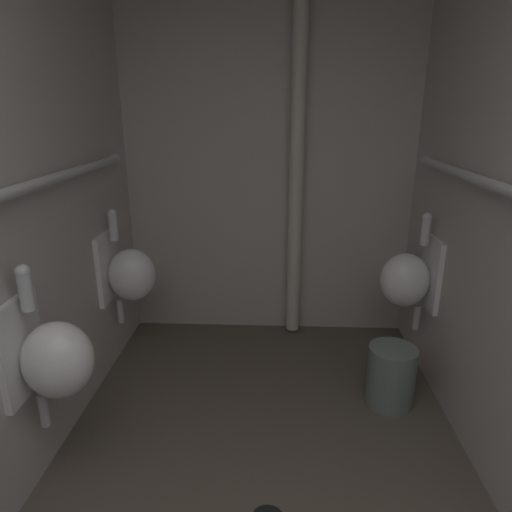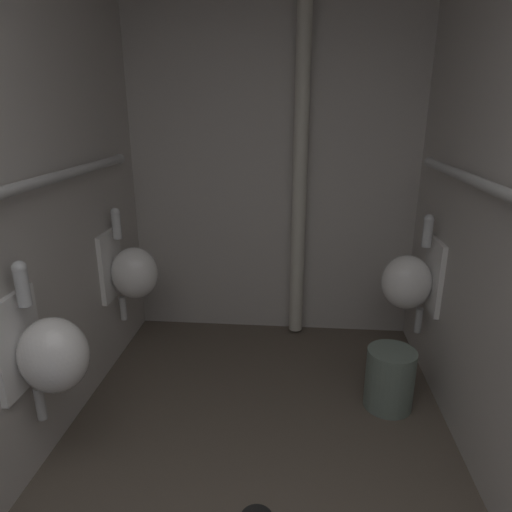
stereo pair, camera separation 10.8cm
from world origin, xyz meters
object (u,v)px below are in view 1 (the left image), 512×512
object	(u,v)px
urinal_right_mid	(408,278)
waste_bin	(391,376)
urinal_left_mid	(53,358)
urinal_left_far	(129,273)
standpipe_back_wall	(297,152)

from	to	relation	value
urinal_right_mid	waste_bin	xyz separation A→B (m)	(-0.15, -0.36, -0.46)
urinal_left_mid	urinal_left_far	bearing A→B (deg)	90.00
urinal_right_mid	urinal_left_mid	bearing A→B (deg)	-150.06
urinal_right_mid	standpipe_back_wall	distance (m)	1.11
urinal_left_mid	standpipe_back_wall	xyz separation A→B (m)	(1.06, 1.52, 0.71)
urinal_right_mid	standpipe_back_wall	xyz separation A→B (m)	(-0.68, 0.51, 0.71)
standpipe_back_wall	waste_bin	size ratio (longest dim) A/B	7.46
urinal_left_far	waste_bin	distance (m)	1.70
urinal_left_far	standpipe_back_wall	distance (m)	1.37
urinal_right_mid	standpipe_back_wall	bearing A→B (deg)	143.20
urinal_right_mid	urinal_left_far	bearing A→B (deg)	179.61
urinal_right_mid	standpipe_back_wall	size ratio (longest dim) A/B	0.28
urinal_left_mid	urinal_right_mid	bearing A→B (deg)	29.94
urinal_left_far	urinal_right_mid	size ratio (longest dim) A/B	1.00
urinal_left_far	waste_bin	size ratio (longest dim) A/B	2.12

